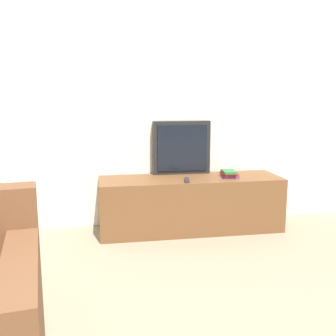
# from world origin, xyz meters

# --- Properties ---
(wall_back) EXTENTS (9.00, 0.06, 2.60)m
(wall_back) POSITION_xyz_m (0.00, 3.03, 1.30)
(wall_back) COLOR white
(wall_back) RESTS_ON ground_plane
(tv_stand) EXTENTS (1.80, 0.53, 0.53)m
(tv_stand) POSITION_xyz_m (0.89, 2.71, 0.27)
(tv_stand) COLOR brown
(tv_stand) RESTS_ON ground_plane
(television) EXTENTS (0.59, 0.09, 0.55)m
(television) POSITION_xyz_m (0.85, 2.94, 0.80)
(television) COLOR black
(television) RESTS_ON tv_stand
(book_stack) EXTENTS (0.16, 0.21, 0.07)m
(book_stack) POSITION_xyz_m (1.28, 2.67, 0.57)
(book_stack) COLOR #7A3884
(book_stack) RESTS_ON tv_stand
(remote_on_stand) EXTENTS (0.07, 0.18, 0.02)m
(remote_on_stand) POSITION_xyz_m (0.82, 2.56, 0.54)
(remote_on_stand) COLOR #2D2D2D
(remote_on_stand) RESTS_ON tv_stand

